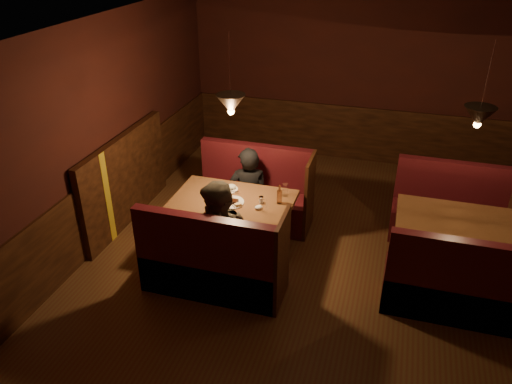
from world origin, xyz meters
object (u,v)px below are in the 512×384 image
(main_bench_near, at_px, (213,267))
(second_bench_near, at_px, (456,290))
(main_bench_far, at_px, (255,198))
(main_table, at_px, (235,211))
(second_table, at_px, (453,233))
(diner_b, at_px, (220,224))
(second_bench_far, at_px, (449,215))
(diner_a, at_px, (248,178))

(main_bench_near, bearing_deg, second_bench_near, 8.43)
(second_bench_near, bearing_deg, main_bench_far, 153.74)
(main_table, relative_size, second_table, 1.10)
(second_table, height_order, diner_b, diner_b)
(second_bench_far, height_order, second_bench_near, same)
(second_bench_near, bearing_deg, second_table, 92.20)
(second_bench_far, bearing_deg, diner_b, -145.11)
(main_bench_near, height_order, diner_b, diner_b)
(second_table, height_order, diner_a, diner_a)
(main_bench_near, distance_m, diner_a, 1.57)
(main_bench_far, relative_size, second_bench_near, 1.10)
(main_bench_near, height_order, second_table, main_bench_near)
(second_bench_near, relative_size, diner_b, 0.89)
(main_bench_near, height_order, second_bench_near, main_bench_near)
(second_bench_near, xyz_separation_m, diner_b, (-2.64, -0.20, 0.50))
(main_table, distance_m, diner_b, 0.70)
(diner_a, distance_m, diner_b, 1.32)
(second_bench_far, distance_m, diner_a, 2.80)
(diner_a, bearing_deg, main_bench_far, -118.07)
(main_bench_near, bearing_deg, main_table, 91.22)
(second_bench_far, bearing_deg, diner_a, -169.11)
(main_bench_near, xyz_separation_m, diner_b, (0.04, 0.19, 0.49))
(second_table, bearing_deg, main_bench_far, 169.26)
(main_bench_far, bearing_deg, second_bench_far, 6.74)
(diner_a, bearing_deg, second_bench_near, 140.02)
(main_bench_far, height_order, diner_b, diner_b)
(main_bench_near, bearing_deg, main_bench_far, 90.00)
(main_bench_far, xyz_separation_m, second_bench_far, (2.68, 0.32, -0.02))
(second_table, bearing_deg, diner_b, -158.61)
(main_table, relative_size, diner_a, 0.96)
(main_table, relative_size, main_bench_far, 0.91)
(main_table, xyz_separation_m, second_bench_near, (2.70, -0.46, -0.28))
(main_bench_far, xyz_separation_m, diner_b, (0.04, -1.52, 0.49))
(second_table, distance_m, diner_a, 2.71)
(main_table, xyz_separation_m, main_bench_near, (0.02, -0.86, -0.26))
(second_table, bearing_deg, diner_a, 173.70)
(second_table, relative_size, diner_a, 0.87)
(main_table, height_order, main_bench_far, main_bench_far)
(main_table, distance_m, main_bench_near, 0.90)
(main_bench_near, bearing_deg, second_table, 24.67)
(main_bench_far, distance_m, diner_a, 0.48)
(second_bench_far, xyz_separation_m, second_bench_near, (0.00, -1.64, 0.00))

